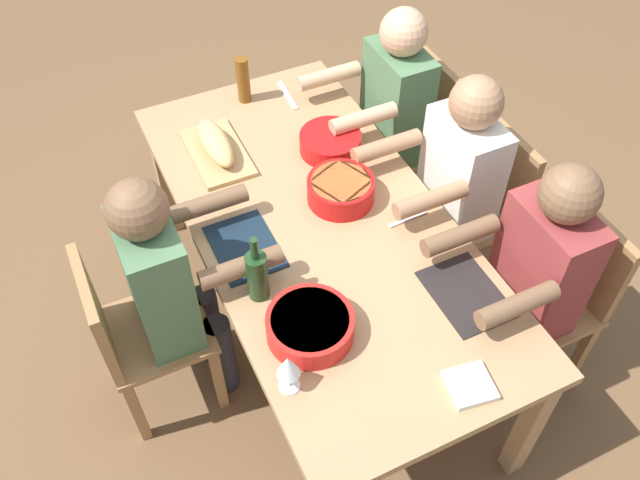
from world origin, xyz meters
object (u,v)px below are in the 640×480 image
object	(u,v)px
wine_bottle	(257,275)
cutting_board	(217,153)
chair_near_center	(133,332)
diner_near_center	(170,281)
diner_far_left	(388,110)
chair_far_center	(479,205)
wine_glass	(288,367)
chair_far_right	(556,292)
dining_table	(320,234)
diner_far_right	(531,273)
serving_bowl_greens	(310,325)
beer_bottle	(243,80)
napkin_stack	(470,385)
bread_loaf	(216,143)
serving_bowl_pasta	(330,142)
diner_far_center	(451,182)
serving_bowl_fruit	(341,189)
chair_far_left	(417,135)

from	to	relation	value
wine_bottle	cutting_board	bearing A→B (deg)	171.25
chair_near_center	diner_near_center	bearing A→B (deg)	90.00
wine_bottle	diner_far_left	bearing A→B (deg)	128.78
chair_far_center	wine_glass	bearing A→B (deg)	-63.00
chair_far_right	wine_bottle	bearing A→B (deg)	-105.45
dining_table	diner_far_right	xyz separation A→B (m)	(0.54, 0.61, 0.04)
serving_bowl_greens	beer_bottle	bearing A→B (deg)	168.24
chair_far_center	napkin_stack	world-z (taller)	chair_far_center
chair_near_center	bread_loaf	size ratio (longest dim) A/B	2.66
diner_near_center	serving_bowl_pasta	xyz separation A→B (m)	(-0.36, 0.83, 0.09)
diner_far_left	wine_glass	world-z (taller)	diner_far_left
diner_far_center	bread_loaf	distance (m)	1.00
diner_near_center	serving_bowl_greens	bearing A→B (deg)	38.21
beer_bottle	napkin_stack	size ratio (longest dim) A/B	1.57
diner_far_left	bread_loaf	xyz separation A→B (m)	(0.00, -0.84, 0.11)
diner_far_right	serving_bowl_pasta	world-z (taller)	diner_far_right
chair_far_center	wine_glass	distance (m)	1.39
serving_bowl_fruit	wine_glass	distance (m)	0.86
beer_bottle	wine_bottle	bearing A→B (deg)	-18.70
diner_far_right	diner_far_center	world-z (taller)	same
diner_far_center	serving_bowl_greens	bearing A→B (deg)	-62.26
serving_bowl_fruit	napkin_stack	bearing A→B (deg)	-0.54
wine_bottle	napkin_stack	distance (m)	0.79
chair_far_left	diner_far_center	bearing A→B (deg)	-18.72
chair_far_center	beer_bottle	size ratio (longest dim) A/B	3.86
dining_table	chair_far_right	world-z (taller)	chair_far_right
wine_glass	wine_bottle	bearing A→B (deg)	172.31
serving_bowl_pasta	cutting_board	distance (m)	0.48
diner_far_left	cutting_board	xyz separation A→B (m)	(0.00, -0.84, 0.05)
chair_far_left	wine_bottle	distance (m)	1.42
dining_table	chair_far_left	world-z (taller)	chair_far_left
dining_table	diner_near_center	size ratio (longest dim) A/B	1.64
dining_table	chair_near_center	distance (m)	0.81
chair_near_center	diner_far_right	size ratio (longest dim) A/B	0.71
napkin_stack	wine_glass	bearing A→B (deg)	-115.87
dining_table	napkin_stack	xyz separation A→B (m)	(0.86, 0.12, 0.09)
diner_far_right	serving_bowl_greens	xyz separation A→B (m)	(-0.09, -0.86, 0.09)
chair_near_center	wine_bottle	bearing A→B (deg)	63.19
serving_bowl_fruit	wine_glass	size ratio (longest dim) A/B	1.61
dining_table	serving_bowl_greens	world-z (taller)	serving_bowl_greens
serving_bowl_fruit	wine_glass	xyz separation A→B (m)	(0.68, -0.52, 0.06)
chair_far_left	wine_glass	bearing A→B (deg)	-46.04
chair_near_center	serving_bowl_pasta	size ratio (longest dim) A/B	3.23
bread_loaf	wine_bottle	bearing A→B (deg)	-8.75
chair_far_right	beer_bottle	xyz separation A→B (m)	(-1.39, -0.78, 0.37)
serving_bowl_fruit	chair_far_right	bearing A→B (deg)	47.28
chair_far_right	diner_far_center	xyz separation A→B (m)	(-0.54, -0.18, 0.21)
chair_far_center	serving_bowl_greens	xyz separation A→B (m)	(0.45, -1.05, 0.31)
dining_table	wine_glass	xyz separation A→B (m)	(0.61, -0.40, 0.19)
cutting_board	beer_bottle	distance (m)	0.41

